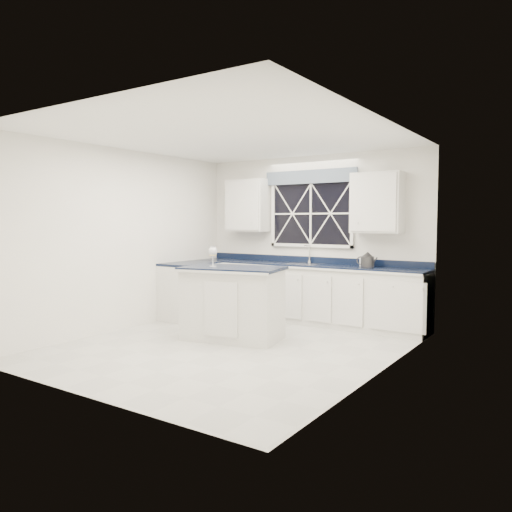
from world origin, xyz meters
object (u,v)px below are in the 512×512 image
Objects in this scene: dishwasher at (247,291)px; kettle at (367,260)px; soap_bottle at (363,260)px; island at (233,303)px; wine_glass at (213,252)px; faucet at (309,253)px.

kettle is at bearing 1.03° from dishwasher.
soap_bottle reaches higher than dishwasher.
wine_glass is (-0.27, -0.10, 0.69)m from island.
faucet is 1.07× the size of wine_glass.
soap_bottle is (0.92, 0.03, -0.08)m from faucet.
island is 2.21m from soap_bottle.
kettle reaches higher than soap_bottle.
faucet is 0.92m from soap_bottle.
dishwasher is at bearing -169.98° from faucet.
kettle is 0.23m from soap_bottle.
wine_glass is (-1.56, -1.74, 0.15)m from kettle.
faucet is 1.96m from wine_glass.
faucet reaches higher than soap_bottle.
faucet reaches higher than island.
wine_glass reaches higher than dishwasher.
faucet is 0.93× the size of kettle.
dishwasher is at bearing -173.79° from soap_bottle.
island is 0.75m from wine_glass.
dishwasher is 2.90× the size of wine_glass.
kettle reaches higher than dishwasher.
dishwasher is 2.52× the size of kettle.
soap_bottle reaches higher than island.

